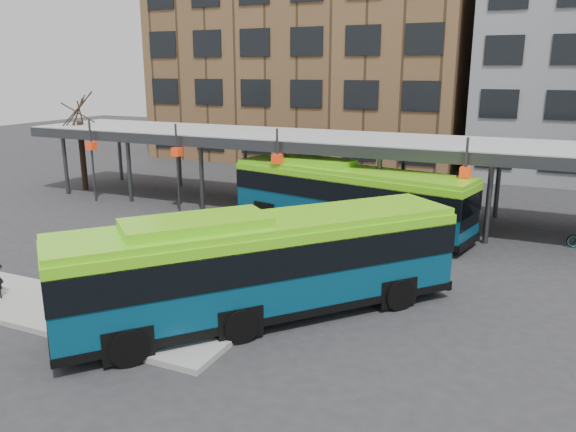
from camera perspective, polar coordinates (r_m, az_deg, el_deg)
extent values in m
plane|color=#28282B|center=(19.20, -5.51, -8.73)|extent=(120.00, 120.00, 0.00)
cube|color=gray|center=(20.33, -23.66, -8.32)|extent=(14.00, 3.00, 0.18)
cube|color=#999B9E|center=(29.80, 6.92, 7.63)|extent=(40.00, 6.00, 0.35)
cube|color=#383A3D|center=(27.00, 4.96, 6.63)|extent=(40.00, 0.15, 0.55)
cylinder|color=#383A3D|center=(37.65, -21.68, 4.93)|extent=(0.24, 0.24, 3.80)
cylinder|color=#383A3D|center=(41.23, -16.71, 6.12)|extent=(0.24, 0.24, 3.80)
cylinder|color=#383A3D|center=(34.26, -15.82, 4.54)|extent=(0.24, 0.24, 3.80)
cylinder|color=#383A3D|center=(38.15, -10.99, 5.82)|extent=(0.24, 0.24, 3.80)
cylinder|color=#383A3D|center=(31.30, -8.76, 4.01)|extent=(0.24, 0.24, 3.80)
cylinder|color=#383A3D|center=(35.52, -4.36, 5.40)|extent=(0.24, 0.24, 3.80)
cylinder|color=#383A3D|center=(28.90, -0.41, 3.30)|extent=(0.24, 0.24, 3.80)
cylinder|color=#383A3D|center=(33.43, 3.21, 4.84)|extent=(0.24, 0.24, 3.80)
cylinder|color=#383A3D|center=(27.22, 9.19, 2.40)|extent=(0.24, 0.24, 3.80)
cylinder|color=#383A3D|center=(31.99, 11.60, 4.11)|extent=(0.24, 0.24, 3.80)
cylinder|color=#383A3D|center=(26.40, 19.70, 1.33)|extent=(0.24, 0.24, 3.80)
cylinder|color=#383A3D|center=(31.29, 20.55, 3.24)|extent=(0.24, 0.24, 3.80)
cylinder|color=#383A3D|center=(34.92, -19.24, 5.30)|extent=(0.12, 0.12, 4.80)
cube|color=red|center=(34.80, -19.37, 6.76)|extent=(0.45, 0.45, 0.45)
cylinder|color=#383A3D|center=(31.12, -11.15, 4.78)|extent=(0.12, 0.12, 4.80)
cube|color=red|center=(30.98, -11.24, 6.42)|extent=(0.45, 0.45, 0.45)
cylinder|color=#383A3D|center=(28.09, -1.10, 4.00)|extent=(0.12, 0.12, 4.80)
cube|color=red|center=(27.94, -1.11, 5.82)|extent=(0.45, 0.45, 0.45)
cylinder|color=#383A3D|center=(25.61, 17.41, 2.28)|extent=(0.12, 0.12, 4.80)
cube|color=red|center=(25.44, 17.56, 4.25)|extent=(0.45, 0.45, 0.45)
cylinder|color=black|center=(38.65, -20.14, 5.75)|extent=(0.36, 0.36, 4.40)
cylinder|color=black|center=(38.30, -20.37, 9.59)|extent=(0.08, 1.63, 1.59)
cylinder|color=black|center=(38.45, -20.38, 9.60)|extent=(1.63, 0.13, 1.59)
cylinder|color=black|center=(38.44, -20.59, 9.58)|extent=(0.15, 1.63, 1.59)
cylinder|color=black|center=(38.30, -20.59, 9.57)|extent=(1.63, 0.10, 1.59)
cube|color=brown|center=(50.96, 2.76, 18.49)|extent=(26.00, 14.00, 22.00)
cube|color=navy|center=(17.44, -2.46, -5.23)|extent=(10.18, 11.20, 2.61)
cube|color=black|center=(17.27, -2.48, -3.59)|extent=(10.26, 11.29, 0.99)
cube|color=#6ED415|center=(17.01, -2.51, -0.75)|extent=(10.10, 11.14, 0.21)
cube|color=#6ED415|center=(16.31, -9.33, -0.85)|extent=(4.16, 4.40, 0.37)
cube|color=black|center=(17.87, -2.42, -8.79)|extent=(10.27, 11.29, 0.25)
cylinder|color=black|center=(18.74, 11.15, -7.83)|extent=(0.92, 1.00, 1.05)
cylinder|color=black|center=(20.70, 7.03, -5.44)|extent=(0.92, 1.00, 1.05)
cylinder|color=black|center=(16.37, -4.82, -11.01)|extent=(0.92, 1.00, 1.05)
cylinder|color=black|center=(18.59, -7.54, -7.85)|extent=(0.92, 1.00, 1.05)
cylinder|color=black|center=(15.72, -15.90, -12.72)|extent=(0.92, 1.00, 1.05)
cylinder|color=black|center=(18.01, -17.23, -9.18)|extent=(0.92, 1.00, 1.05)
cube|color=navy|center=(27.28, 6.08, 1.88)|extent=(12.26, 5.00, 2.50)
cube|color=black|center=(27.17, 6.11, 2.91)|extent=(12.33, 5.07, 0.95)
cube|color=#6ED415|center=(27.01, 6.15, 4.68)|extent=(12.24, 4.91, 0.20)
cube|color=#6ED415|center=(28.04, 2.64, 5.53)|extent=(4.29, 2.61, 0.35)
cube|color=black|center=(27.55, 6.01, -0.41)|extent=(12.33, 5.08, 0.24)
cylinder|color=black|center=(24.74, 12.53, -2.37)|extent=(1.04, 0.51, 1.00)
cylinder|color=black|center=(26.90, 14.69, -1.12)|extent=(1.04, 0.51, 1.00)
cylinder|color=black|center=(27.17, 2.52, -0.49)|extent=(1.04, 0.51, 1.00)
cylinder|color=black|center=(29.15, 5.23, 0.52)|extent=(1.04, 0.51, 1.00)
cylinder|color=black|center=(28.90, -2.40, 0.44)|extent=(1.04, 0.51, 1.00)
cylinder|color=black|center=(30.78, 0.47, 1.34)|extent=(1.04, 0.51, 1.00)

